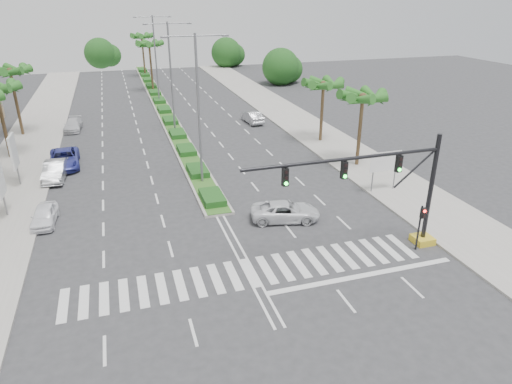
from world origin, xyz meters
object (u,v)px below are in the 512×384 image
Objects in this scene: car_parked_a at (44,215)px; car_parked_d at (73,125)px; car_parked_c at (64,159)px; car_crossing at (285,211)px; car_right at (252,117)px; car_parked_b at (55,171)px.

car_parked_a is 24.52m from car_parked_d.
car_crossing is at bearing -48.30° from car_parked_c.
car_parked_c is 1.16× the size of car_crossing.
car_parked_a is 0.85× the size of car_parked_d.
car_parked_d is (0.10, 12.77, -0.13)m from car_parked_c.
car_right is at bearing 22.77° from car_parked_c.
car_crossing is 26.50m from car_right.
car_parked_b reaches higher than car_parked_d.
car_parked_b is 1.08× the size of car_right.
car_parked_d is at bearing 91.92° from car_parked_a.
car_parked_c is (0.52, 3.03, -0.00)m from car_parked_b.
car_parked_b is at bearing -101.96° from car_parked_c.
car_parked_c is at bearing 57.98° from car_crossing.
car_parked_a is at bearing -94.74° from car_parked_c.
car_parked_a is 0.67× the size of car_parked_c.
car_crossing is (15.55, -16.15, -0.11)m from car_parked_c.
car_parked_a is 0.86× the size of car_right.
car_parked_c is 22.42m from car_crossing.
car_parked_c is 23.17m from car_right.
car_right is at bearing 2.20° from car_crossing.
car_parked_a is 8.71m from car_parked_b.
car_parked_d is 0.92× the size of car_crossing.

